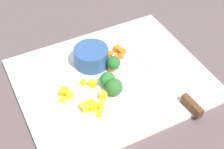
{
  "coord_description": "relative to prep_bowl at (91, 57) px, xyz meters",
  "views": [
    {
      "loc": [
        -0.27,
        -0.53,
        0.61
      ],
      "look_at": [
        0.0,
        0.0,
        0.02
      ],
      "focal_mm": 52.95,
      "sensor_mm": 36.0,
      "label": 1
    }
  ],
  "objects": [
    {
      "name": "broccoli_floret_2",
      "position": [
        0.0,
        -0.12,
        -0.0
      ],
      "size": [
        0.04,
        0.04,
        0.04
      ],
      "color": "#81B75B",
      "rests_on": "cutting_board"
    },
    {
      "name": "cutting_board",
      "position": [
        0.02,
        -0.07,
        -0.03
      ],
      "size": [
        0.47,
        0.38,
        0.01
      ],
      "primitive_type": "cube",
      "color": "white",
      "rests_on": "ground_plane"
    },
    {
      "name": "pepper_dice_1",
      "position": [
        -0.05,
        -0.06,
        -0.02
      ],
      "size": [
        0.02,
        0.02,
        0.01
      ],
      "primitive_type": "cube",
      "rotation": [
        0.0,
        0.0,
        0.42
      ],
      "color": "yellow",
      "rests_on": "cutting_board"
    },
    {
      "name": "carrot_dice_7",
      "position": [
        0.05,
        -0.04,
        -0.02
      ],
      "size": [
        0.02,
        0.02,
        0.02
      ],
      "primitive_type": "cube",
      "rotation": [
        0.0,
        0.0,
        1.47
      ],
      "color": "orange",
      "rests_on": "cutting_board"
    },
    {
      "name": "prep_bowl",
      "position": [
        0.0,
        0.0,
        0.0
      ],
      "size": [
        0.09,
        0.09,
        0.05
      ],
      "primitive_type": "cylinder",
      "color": "#2F548D",
      "rests_on": "cutting_board"
    },
    {
      "name": "pepper_dice_8",
      "position": [
        -0.06,
        -0.17,
        -0.02
      ],
      "size": [
        0.02,
        0.02,
        0.01
      ],
      "primitive_type": "cube",
      "rotation": [
        0.0,
        0.0,
        1.13
      ],
      "color": "yellow",
      "rests_on": "cutting_board"
    },
    {
      "name": "carrot_dice_3",
      "position": [
        0.07,
        -0.01,
        -0.02
      ],
      "size": [
        0.02,
        0.02,
        0.01
      ],
      "primitive_type": "cube",
      "rotation": [
        0.0,
        0.0,
        1.18
      ],
      "color": "orange",
      "rests_on": "cutting_board"
    },
    {
      "name": "pepper_dice_5",
      "position": [
        -0.03,
        -0.08,
        -0.02
      ],
      "size": [
        0.02,
        0.02,
        0.02
      ],
      "primitive_type": "cube",
      "rotation": [
        0.0,
        0.0,
        0.42
      ],
      "color": "yellow",
      "rests_on": "cutting_board"
    },
    {
      "name": "chef_knife",
      "position": [
        0.14,
        -0.18,
        -0.02
      ],
      "size": [
        0.04,
        0.33,
        0.02
      ],
      "rotation": [
        0.0,
        0.0,
        1.64
      ],
      "color": "silver",
      "rests_on": "cutting_board"
    },
    {
      "name": "carrot_dice_6",
      "position": [
        0.05,
        0.03,
        -0.02
      ],
      "size": [
        0.02,
        0.02,
        0.01
      ],
      "primitive_type": "cube",
      "rotation": [
        0.0,
        0.0,
        1.33
      ],
      "color": "orange",
      "rests_on": "cutting_board"
    },
    {
      "name": "broccoli_floret_1",
      "position": [
        0.04,
        -0.05,
        -0.0
      ],
      "size": [
        0.03,
        0.03,
        0.04
      ],
      "color": "#8EBB5F",
      "rests_on": "cutting_board"
    },
    {
      "name": "pepper_dice_9",
      "position": [
        -0.04,
        -0.15,
        -0.02
      ],
      "size": [
        0.02,
        0.02,
        0.02
      ],
      "primitive_type": "cube",
      "rotation": [
        0.0,
        0.0,
        1.22
      ],
      "color": "yellow",
      "rests_on": "cutting_board"
    },
    {
      "name": "carrot_dice_5",
      "position": [
        0.09,
        -0.0,
        -0.02
      ],
      "size": [
        0.02,
        0.02,
        0.02
      ],
      "primitive_type": "cube",
      "rotation": [
        0.0,
        0.0,
        0.21
      ],
      "color": "orange",
      "rests_on": "cutting_board"
    },
    {
      "name": "carrot_dice_0",
      "position": [
        0.06,
        0.01,
        -0.02
      ],
      "size": [
        0.02,
        0.02,
        0.01
      ],
      "primitive_type": "cube",
      "rotation": [
        0.0,
        0.0,
        2.49
      ],
      "color": "orange",
      "rests_on": "cutting_board"
    },
    {
      "name": "ground_plane",
      "position": [
        0.02,
        -0.07,
        -0.04
      ],
      "size": [
        4.0,
        4.0,
        0.0
      ],
      "primitive_type": "plane",
      "color": "#5A4A49"
    },
    {
      "name": "carrot_dice_8",
      "position": [
        0.04,
        -0.05,
        -0.02
      ],
      "size": [
        0.02,
        0.02,
        0.01
      ],
      "primitive_type": "cube",
      "rotation": [
        0.0,
        0.0,
        0.34
      ],
      "color": "orange",
      "rests_on": "cutting_board"
    },
    {
      "name": "pepper_dice_7",
      "position": [
        -0.08,
        -0.14,
        -0.02
      ],
      "size": [
        0.02,
        0.02,
        0.02
      ],
      "primitive_type": "cube",
      "rotation": [
        0.0,
        0.0,
        1.71
      ],
      "color": "yellow",
      "rests_on": "cutting_board"
    },
    {
      "name": "pepper_dice_0",
      "position": [
        -0.1,
        -0.07,
        -0.02
      ],
      "size": [
        0.03,
        0.03,
        0.02
      ],
      "primitive_type": "cube",
      "rotation": [
        0.0,
        0.0,
        0.91
      ],
      "color": "yellow",
      "rests_on": "cutting_board"
    },
    {
      "name": "pepper_dice_3",
      "position": [
        -0.1,
        -0.08,
        -0.02
      ],
      "size": [
        0.02,
        0.02,
        0.01
      ],
      "primitive_type": "cube",
      "rotation": [
        0.0,
        0.0,
        0.96
      ],
      "color": "yellow",
      "rests_on": "cutting_board"
    },
    {
      "name": "carrot_dice_1",
      "position": [
        0.08,
        -0.02,
        -0.02
      ],
      "size": [
        0.02,
        0.01,
        0.01
      ],
      "primitive_type": "cube",
      "rotation": [
        0.0,
        0.0,
        2.65
      ],
      "color": "orange",
      "rests_on": "cutting_board"
    },
    {
      "name": "pepper_dice_4",
      "position": [
        -0.02,
        -0.12,
        -0.02
      ],
      "size": [
        0.03,
        0.03,
        0.02
      ],
      "primitive_type": "cube",
      "rotation": [
        0.0,
        0.0,
        2.5
      ],
      "color": "yellow",
      "rests_on": "cutting_board"
    },
    {
      "name": "pepper_dice_6",
      "position": [
        -0.11,
        -0.09,
        -0.02
      ],
      "size": [
        0.02,
        0.02,
        0.01
      ],
      "primitive_type": "cube",
      "rotation": [
        0.0,
        0.0,
        2.5
      ],
      "color": "yellow",
      "rests_on": "cutting_board"
    },
    {
      "name": "pepper_dice_2",
      "position": [
        -0.06,
        -0.14,
        -0.02
      ],
      "size": [
        0.02,
        0.03,
        0.02
      ],
      "primitive_type": "cube",
      "rotation": [
        0.0,
        0.0,
        1.77
      ],
      "color": "yellow",
      "rests_on": "cutting_board"
    },
    {
      "name": "carrot_dice_4",
      "position": [
        0.08,
        0.01,
        -0.02
      ],
      "size": [
        0.02,
        0.02,
        0.02
      ],
      "primitive_type": "cube",
      "rotation": [
        0.0,
        0.0,
        1.47
      ],
      "color": "orange",
      "rests_on": "cutting_board"
    },
    {
      "name": "carrot_dice_2",
      "position": [
        0.06,
        -0.02,
        -0.02
      ],
      "size": [
        0.02,
        0.02,
        0.01
      ],
      "primitive_type": "cube",
      "rotation": [
        0.0,
        0.0,
        0.97
      ],
      "color": "orange",
      "rests_on": "cutting_board"
    },
    {
      "name": "broccoli_floret_0",
      "position": [
        0.0,
        -0.09,
        -0.01
      ],
      "size": [
        0.04,
        0.04,
        0.04
      ],
      "color": "#98C255",
      "rests_on": "cutting_board"
    }
  ]
}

